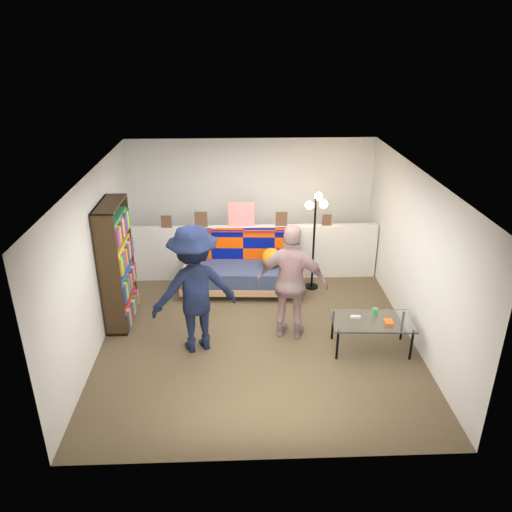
{
  "coord_description": "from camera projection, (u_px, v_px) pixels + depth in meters",
  "views": [
    {
      "loc": [
        -0.27,
        -6.4,
        4.1
      ],
      "look_at": [
        0.0,
        0.4,
        1.05
      ],
      "focal_mm": 35.0,
      "sensor_mm": 36.0,
      "label": 1
    }
  ],
  "objects": [
    {
      "name": "room_shell",
      "position": [
        256.0,
        215.0,
        7.27
      ],
      "size": [
        4.6,
        5.05,
        2.45
      ],
      "color": "silver",
      "rests_on": "ground"
    },
    {
      "name": "ground",
      "position": [
        257.0,
        330.0,
        7.52
      ],
      "size": [
        5.0,
        5.0,
        0.0
      ],
      "primitive_type": "plane",
      "color": "brown",
      "rests_on": "ground"
    },
    {
      "name": "person_right",
      "position": [
        292.0,
        283.0,
        7.06
      ],
      "size": [
        1.09,
        0.68,
        1.73
      ],
      "primitive_type": "imported",
      "rotation": [
        0.0,
        0.0,
        2.87
      ],
      "color": "#D2888A",
      "rests_on": "ground"
    },
    {
      "name": "coffee_table",
      "position": [
        373.0,
        322.0,
        6.91
      ],
      "size": [
        1.15,
        0.67,
        0.58
      ],
      "color": "black",
      "rests_on": "ground"
    },
    {
      "name": "floor_lamp",
      "position": [
        316.0,
        223.0,
        8.33
      ],
      "size": [
        0.34,
        0.32,
        1.7
      ],
      "color": "black",
      "rests_on": "ground"
    },
    {
      "name": "bookshelf",
      "position": [
        117.0,
        268.0,
        7.45
      ],
      "size": [
        0.32,
        0.95,
        1.9
      ],
      "color": "#322010",
      "rests_on": "ground"
    },
    {
      "name": "half_wall_ledge",
      "position": [
        253.0,
        252.0,
        8.96
      ],
      "size": [
        4.45,
        0.15,
        1.0
      ],
      "primitive_type": "cube",
      "color": "silver",
      "rests_on": "ground"
    },
    {
      "name": "ledge_decor",
      "position": [
        240.0,
        217.0,
        8.66
      ],
      "size": [
        2.97,
        0.02,
        0.45
      ],
      "color": "brown",
      "rests_on": "half_wall_ledge"
    },
    {
      "name": "person_left",
      "position": [
        194.0,
        289.0,
        6.77
      ],
      "size": [
        1.34,
        1.03,
        1.84
      ],
      "primitive_type": "imported",
      "rotation": [
        0.0,
        0.0,
        3.47
      ],
      "color": "black",
      "rests_on": "ground"
    },
    {
      "name": "futon_sofa",
      "position": [
        244.0,
        267.0,
        8.6
      ],
      "size": [
        2.12,
        1.11,
        0.89
      ],
      "color": "tan",
      "rests_on": "ground"
    }
  ]
}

